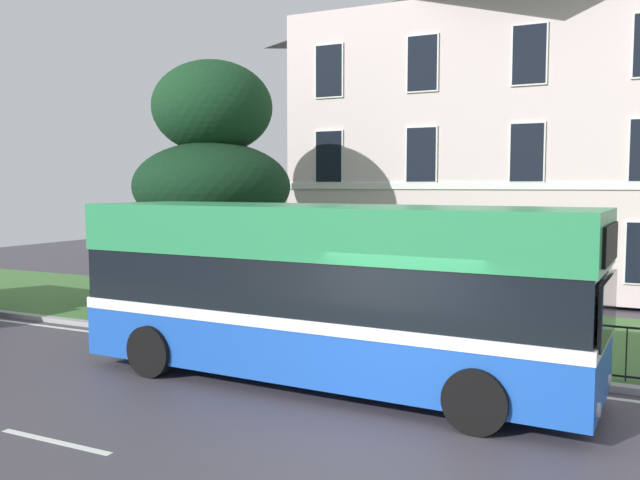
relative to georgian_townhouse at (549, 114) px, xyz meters
The scene contains 6 objects.
ground_plane 16.47m from the georgian_townhouse, 89.96° to the right, with size 60.00×56.00×0.18m.
georgian_townhouse is the anchor object (origin of this frame).
iron_verge_railing 13.35m from the georgian_townhouse, 90.00° to the right, with size 12.54×0.04×0.97m.
evergreen_tree 12.42m from the georgian_townhouse, 132.25° to the right, with size 5.43×5.43×7.05m.
single_decker_bus 15.00m from the georgian_townhouse, 97.27° to the right, with size 9.35×2.93×3.18m.
litter_bin 13.09m from the georgian_townhouse, 84.62° to the right, with size 0.51×0.51×1.07m.
Camera 1 is at (3.27, -8.30, 3.54)m, focal length 37.76 mm.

